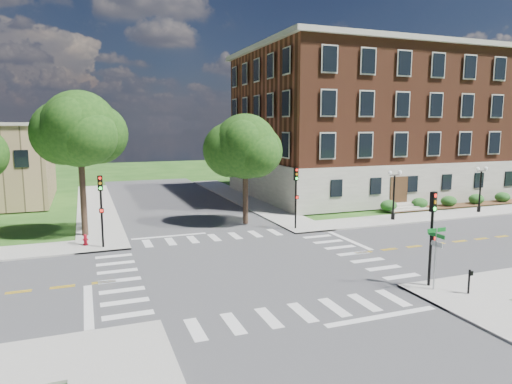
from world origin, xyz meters
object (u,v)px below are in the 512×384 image
object	(u,v)px
traffic_signal_se	(432,226)
traffic_signal_ne	(296,190)
traffic_signal_nw	(101,202)
fire_hydrant	(85,240)
push_button_post	(469,280)
twin_lamp_west	(394,192)
street_sign_pole	(436,246)
twin_lamp_east	(480,186)

from	to	relation	value
traffic_signal_se	traffic_signal_ne	size ratio (longest dim) A/B	1.00
traffic_signal_ne	traffic_signal_se	bearing A→B (deg)	-87.11
traffic_signal_nw	fire_hydrant	distance (m)	3.08
push_button_post	fire_hydrant	world-z (taller)	push_button_post
twin_lamp_west	fire_hydrant	size ratio (longest dim) A/B	5.64
traffic_signal_ne	street_sign_pole	xyz separation A→B (m)	(0.54, -14.62, -0.88)
traffic_signal_nw	twin_lamp_east	world-z (taller)	traffic_signal_nw
traffic_signal_nw	push_button_post	bearing A→B (deg)	-43.33
traffic_signal_nw	twin_lamp_east	distance (m)	33.50
twin_lamp_west	traffic_signal_ne	bearing A→B (deg)	-179.20
traffic_signal_nw	twin_lamp_east	bearing A→B (deg)	1.11
traffic_signal_nw	traffic_signal_ne	bearing A→B (deg)	1.96
traffic_signal_se	street_sign_pole	size ratio (longest dim) A/B	1.55
twin_lamp_west	fire_hydrant	bearing A→B (deg)	179.23
traffic_signal_se	fire_hydrant	xyz separation A→B (m)	(-16.22, 14.55, -2.72)
street_sign_pole	push_button_post	distance (m)	2.19
twin_lamp_east	push_button_post	xyz separation A→B (m)	(-17.37, -15.84, -1.73)
push_button_post	fire_hydrant	distance (m)	23.60
traffic_signal_se	twin_lamp_west	distance (m)	16.65
twin_lamp_west	push_button_post	distance (m)	17.66
twin_lamp_west	twin_lamp_east	distance (m)	9.72
twin_lamp_east	push_button_post	world-z (taller)	twin_lamp_east
traffic_signal_ne	push_button_post	world-z (taller)	traffic_signal_ne
traffic_signal_se	push_button_post	distance (m)	3.04
push_button_post	traffic_signal_se	bearing A→B (deg)	121.60
traffic_signal_se	traffic_signal_nw	world-z (taller)	same
traffic_signal_se	traffic_signal_nw	size ratio (longest dim) A/B	1.00
street_sign_pole	push_button_post	xyz separation A→B (m)	(1.16, -1.07, -1.51)
traffic_signal_se	traffic_signal_nw	bearing A→B (deg)	138.05
street_sign_pole	twin_lamp_east	bearing A→B (deg)	38.55
traffic_signal_se	push_button_post	bearing A→B (deg)	-58.40
traffic_signal_se	push_button_post	xyz separation A→B (m)	(0.99, -1.60, -2.39)
traffic_signal_ne	fire_hydrant	bearing A→B (deg)	178.28
twin_lamp_east	push_button_post	bearing A→B (deg)	-137.64
twin_lamp_east	traffic_signal_nw	bearing A→B (deg)	-178.89
traffic_signal_se	street_sign_pole	bearing A→B (deg)	-108.29
traffic_signal_se	fire_hydrant	distance (m)	21.96
push_button_post	twin_lamp_east	bearing A→B (deg)	42.36
twin_lamp_west	push_button_post	xyz separation A→B (m)	(-7.65, -15.82, -1.73)
traffic_signal_ne	twin_lamp_west	distance (m)	9.37
traffic_signal_se	twin_lamp_east	bearing A→B (deg)	37.80
traffic_signal_nw	twin_lamp_west	size ratio (longest dim) A/B	1.13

